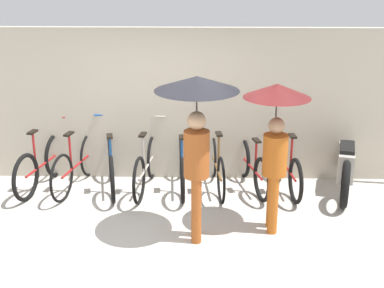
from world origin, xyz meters
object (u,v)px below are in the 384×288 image
parked_bicycle_0 (42,165)px  pedestrian_center (276,122)px  parked_bicycle_4 (182,165)px  motorcycle (346,164)px  parked_bicycle_3 (146,166)px  parked_bicycle_6 (252,167)px  pedestrian_leading (197,112)px  parked_bicycle_5 (217,166)px  parked_bicycle_7 (287,167)px  parked_bicycle_2 (111,166)px  parked_bicycle_1 (77,164)px

parked_bicycle_0 → pedestrian_center: bearing=-98.0°
parked_bicycle_4 → motorcycle: parked_bicycle_4 is taller
parked_bicycle_3 → pedestrian_center: bearing=-117.2°
parked_bicycle_6 → pedestrian_center: (0.16, -1.29, 1.13)m
parked_bicycle_3 → pedestrian_leading: size_ratio=0.80×
pedestrian_leading → pedestrian_center: 1.06m
parked_bicycle_0 → parked_bicycle_5: bearing=-78.1°
pedestrian_leading → motorcycle: (2.31, 1.56, -1.28)m
motorcycle → pedestrian_leading: bearing=138.2°
parked_bicycle_0 → motorcycle: parked_bicycle_0 is taller
pedestrian_leading → parked_bicycle_5: bearing=78.5°
parked_bicycle_7 → parked_bicycle_5: bearing=84.8°
parked_bicycle_2 → parked_bicycle_4: 1.10m
parked_bicycle_1 → parked_bicycle_3: (1.10, -0.06, -0.01)m
parked_bicycle_0 → parked_bicycle_3: bearing=-79.7°
parked_bicycle_2 → parked_bicycle_6: size_ratio=1.06×
motorcycle → parked_bicycle_5: bearing=105.5°
parked_bicycle_4 → parked_bicycle_6: bearing=-93.5°
pedestrian_center → parked_bicycle_7: bearing=74.0°
parked_bicycle_7 → parked_bicycle_2: bearing=85.2°
parked_bicycle_0 → pedestrian_center: size_ratio=0.86×
parked_bicycle_0 → parked_bicycle_1: parked_bicycle_1 is taller
parked_bicycle_3 → parked_bicycle_4: parked_bicycle_4 is taller
parked_bicycle_1 → parked_bicycle_2: 0.55m
parked_bicycle_7 → motorcycle: size_ratio=0.81×
parked_bicycle_4 → pedestrian_center: (1.26, -1.29, 1.12)m
parked_bicycle_1 → parked_bicycle_3: bearing=-81.3°
parked_bicycle_3 → motorcycle: parked_bicycle_3 is taller
parked_bicycle_3 → motorcycle: bearing=-81.9°
parked_bicycle_1 → motorcycle: 4.21m
parked_bicycle_7 → parked_bicycle_1: bearing=84.2°
parked_bicycle_1 → parked_bicycle_2: (0.55, -0.05, -0.01)m
parked_bicycle_1 → pedestrian_center: pedestrian_center is taller
parked_bicycle_5 → pedestrian_center: bearing=-156.5°
parked_bicycle_7 → pedestrian_leading: 2.45m
pedestrian_center → pedestrian_leading: bearing=-164.2°
parked_bicycle_5 → motorcycle: 2.01m
parked_bicycle_0 → parked_bicycle_6: parked_bicycle_0 is taller
parked_bicycle_3 → pedestrian_leading: (0.80, -1.46, 1.30)m
parked_bicycle_0 → parked_bicycle_7: 3.85m
parked_bicycle_0 → parked_bicycle_6: size_ratio=1.05×
parked_bicycle_0 → parked_bicycle_2: size_ratio=0.99×
parked_bicycle_0 → pedestrian_leading: bearing=-109.7°
parked_bicycle_2 → parked_bicycle_7: bearing=-100.3°
parked_bicycle_2 → parked_bicycle_4: bearing=-97.6°
parked_bicycle_0 → parked_bicycle_1: bearing=-76.8°
parked_bicycle_7 → pedestrian_center: 1.73m
parked_bicycle_5 → pedestrian_center: (0.71, -1.25, 1.11)m
parked_bicycle_3 → parked_bicycle_5: (1.10, 0.05, 0.00)m
parked_bicycle_6 → pedestrian_center: pedestrian_center is taller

